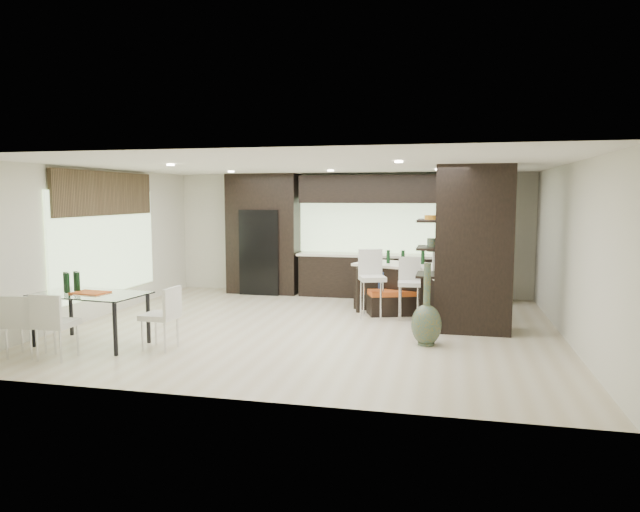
% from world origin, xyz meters
% --- Properties ---
extents(ground, '(8.00, 8.00, 0.00)m').
position_xyz_m(ground, '(0.00, 0.00, 0.00)').
color(ground, beige).
rests_on(ground, ground).
extents(back_wall, '(8.00, 0.02, 2.70)m').
position_xyz_m(back_wall, '(0.00, 3.50, 1.35)').
color(back_wall, silver).
rests_on(back_wall, ground).
extents(left_wall, '(0.02, 7.00, 2.70)m').
position_xyz_m(left_wall, '(-4.00, 0.00, 1.35)').
color(left_wall, silver).
rests_on(left_wall, ground).
extents(right_wall, '(0.02, 7.00, 2.70)m').
position_xyz_m(right_wall, '(4.00, 0.00, 1.35)').
color(right_wall, silver).
rests_on(right_wall, ground).
extents(ceiling, '(8.00, 7.00, 0.02)m').
position_xyz_m(ceiling, '(0.00, 0.00, 2.70)').
color(ceiling, white).
rests_on(ceiling, ground).
extents(window_left, '(0.04, 3.20, 1.90)m').
position_xyz_m(window_left, '(-3.96, 0.20, 1.35)').
color(window_left, '#B2D199').
rests_on(window_left, left_wall).
extents(window_back, '(3.40, 0.04, 1.20)m').
position_xyz_m(window_back, '(0.60, 3.46, 1.55)').
color(window_back, '#B2D199').
rests_on(window_back, back_wall).
extents(stone_accent, '(0.08, 3.00, 0.80)m').
position_xyz_m(stone_accent, '(-3.93, 0.20, 2.25)').
color(stone_accent, brown).
rests_on(stone_accent, left_wall).
extents(ceiling_spots, '(4.00, 3.00, 0.02)m').
position_xyz_m(ceiling_spots, '(0.00, 0.25, 2.68)').
color(ceiling_spots, white).
rests_on(ceiling_spots, ceiling).
extents(back_cabinetry, '(6.80, 0.68, 2.70)m').
position_xyz_m(back_cabinetry, '(0.50, 3.17, 1.35)').
color(back_cabinetry, black).
rests_on(back_cabinetry, ground).
extents(refrigerator, '(0.90, 0.68, 1.90)m').
position_xyz_m(refrigerator, '(-1.90, 3.12, 0.95)').
color(refrigerator, black).
rests_on(refrigerator, ground).
extents(partition_column, '(1.20, 0.80, 2.70)m').
position_xyz_m(partition_column, '(2.60, 0.40, 1.35)').
color(partition_column, black).
rests_on(partition_column, ground).
extents(kitchen_island, '(2.34, 1.59, 0.90)m').
position_xyz_m(kitchen_island, '(1.54, 1.78, 0.45)').
color(kitchen_island, black).
rests_on(kitchen_island, ground).
extents(stool_left, '(0.56, 0.56, 1.00)m').
position_xyz_m(stool_left, '(0.88, 0.99, 0.50)').
color(stool_left, silver).
rests_on(stool_left, ground).
extents(stool_mid, '(0.42, 0.42, 0.89)m').
position_xyz_m(stool_mid, '(1.54, 1.02, 0.45)').
color(stool_mid, silver).
rests_on(stool_mid, ground).
extents(stool_right, '(0.55, 0.55, 1.05)m').
position_xyz_m(stool_right, '(2.21, 0.98, 0.52)').
color(stool_right, silver).
rests_on(stool_right, ground).
extents(bench, '(1.28, 0.83, 0.46)m').
position_xyz_m(bench, '(1.35, 1.41, 0.23)').
color(bench, black).
rests_on(bench, ground).
extents(floor_vase, '(0.56, 0.56, 1.23)m').
position_xyz_m(floor_vase, '(1.92, -0.72, 0.61)').
color(floor_vase, '#3D4A34').
rests_on(floor_vase, ground).
extents(dining_table, '(1.70, 1.08, 0.77)m').
position_xyz_m(dining_table, '(-2.93, -1.81, 0.39)').
color(dining_table, white).
rests_on(dining_table, ground).
extents(chair_near, '(0.46, 0.46, 0.84)m').
position_xyz_m(chair_near, '(-2.93, -2.57, 0.42)').
color(chair_near, silver).
rests_on(chair_near, ground).
extents(chair_far, '(0.49, 0.49, 0.81)m').
position_xyz_m(chair_far, '(-3.43, -2.56, 0.40)').
color(chair_far, silver).
rests_on(chair_far, ground).
extents(chair_end, '(0.47, 0.47, 0.84)m').
position_xyz_m(chair_end, '(-1.82, -1.81, 0.42)').
color(chair_end, silver).
rests_on(chair_end, ground).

